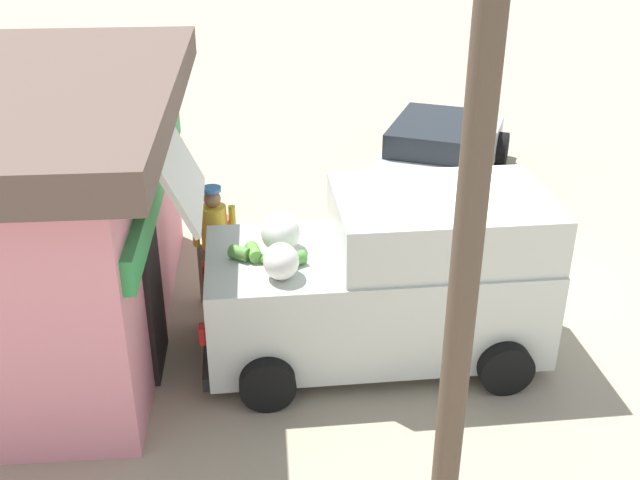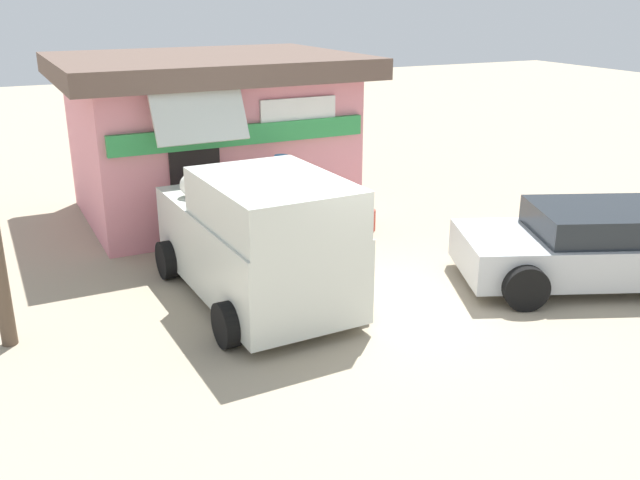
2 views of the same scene
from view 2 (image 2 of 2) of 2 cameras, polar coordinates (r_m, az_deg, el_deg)
ground_plane at (r=10.23m, az=3.91°, el=-5.62°), size 60.00×60.00×0.00m
storefront_bar at (r=14.50m, az=-9.03°, el=8.65°), size 5.86×4.71×3.20m
delivery_van at (r=10.20m, az=-5.19°, el=0.29°), size 2.29×4.46×3.04m
parked_sedan at (r=11.77m, az=21.78°, el=-0.48°), size 4.65×3.36×1.23m
vendor_standing at (r=12.49m, az=-3.13°, el=3.76°), size 0.34×0.57×1.66m
customer_bending at (r=11.76m, az=-9.22°, el=1.93°), size 0.63×0.81×1.33m
unloaded_banana_pile at (r=13.24m, az=-10.44°, el=1.15°), size 0.90×0.85×0.50m
paint_bucket at (r=13.50m, az=3.94°, el=1.64°), size 0.29×0.29×0.41m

